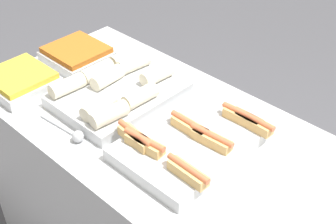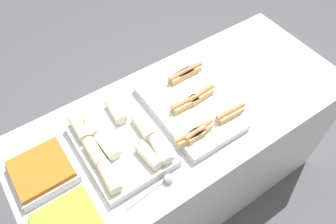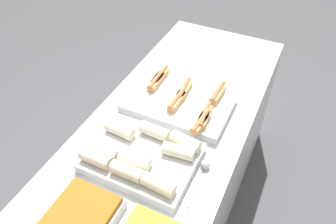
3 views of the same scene
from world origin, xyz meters
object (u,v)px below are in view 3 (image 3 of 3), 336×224
(tray_hotdogs, at_px, (180,103))
(tray_wraps, at_px, (142,156))
(tray_side_back, at_px, (82,216))
(serving_spoon_near, at_px, (204,169))

(tray_hotdogs, distance_m, tray_wraps, 0.42)
(tray_side_back, bearing_deg, serving_spoon_near, -38.66)
(tray_wraps, xyz_separation_m, serving_spoon_near, (0.07, -0.27, -0.02))
(tray_hotdogs, bearing_deg, tray_side_back, 174.52)
(tray_side_back, xyz_separation_m, serving_spoon_near, (0.43, -0.34, -0.02))
(tray_side_back, bearing_deg, tray_hotdogs, -5.48)
(tray_wraps, bearing_deg, tray_side_back, 169.03)
(tray_hotdogs, bearing_deg, tray_wraps, 179.33)
(tray_hotdogs, distance_m, tray_side_back, 0.78)
(tray_wraps, xyz_separation_m, tray_side_back, (-0.36, 0.07, -0.01))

